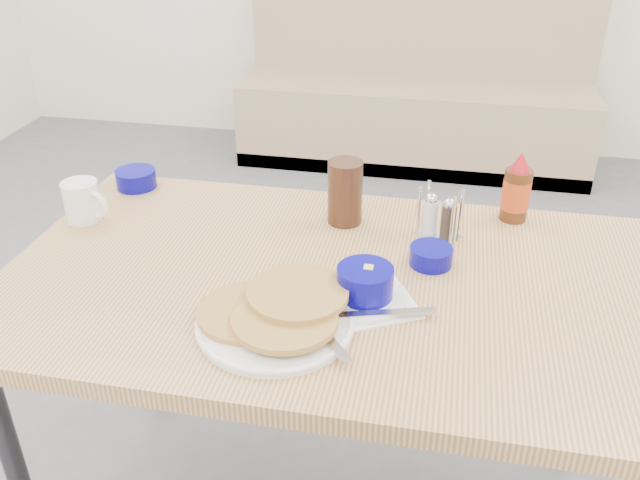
% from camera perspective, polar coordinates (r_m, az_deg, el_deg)
% --- Properties ---
extents(booth_bench, '(1.90, 0.56, 1.22)m').
position_cam_1_polar(booth_bench, '(3.89, 8.03, 11.76)').
color(booth_bench, tan).
rests_on(booth_bench, ground).
extents(dining_table, '(1.40, 0.80, 0.76)m').
position_cam_1_polar(dining_table, '(1.44, 1.33, -5.21)').
color(dining_table, tan).
rests_on(dining_table, ground).
extents(pancake_plate, '(0.31, 0.29, 0.05)m').
position_cam_1_polar(pancake_plate, '(1.26, -3.70, -6.35)').
color(pancake_plate, white).
rests_on(pancake_plate, dining_table).
extents(coffee_mug, '(0.12, 0.09, 0.10)m').
position_cam_1_polar(coffee_mug, '(1.70, -19.33, 3.14)').
color(coffee_mug, white).
rests_on(coffee_mug, dining_table).
extents(grits_setting, '(0.26, 0.25, 0.08)m').
position_cam_1_polar(grits_setting, '(1.32, 3.82, -3.99)').
color(grits_setting, white).
rests_on(grits_setting, dining_table).
extents(creamer_bowl, '(0.10, 0.10, 0.05)m').
position_cam_1_polar(creamer_bowl, '(1.85, -15.23, 4.99)').
color(creamer_bowl, '#07057A').
rests_on(creamer_bowl, dining_table).
extents(butter_bowl, '(0.09, 0.09, 0.04)m').
position_cam_1_polar(butter_bowl, '(1.46, 9.33, -1.34)').
color(butter_bowl, '#07057A').
rests_on(butter_bowl, dining_table).
extents(amber_tumbler, '(0.10, 0.10, 0.15)m').
position_cam_1_polar(amber_tumbler, '(1.59, 2.12, 4.04)').
color(amber_tumbler, '#351D11').
rests_on(amber_tumbler, dining_table).
extents(condiment_caddy, '(0.11, 0.09, 0.12)m').
position_cam_1_polar(condiment_caddy, '(1.56, 9.99, 1.72)').
color(condiment_caddy, silver).
rests_on(condiment_caddy, dining_table).
extents(syrup_bottle, '(0.07, 0.07, 0.17)m').
position_cam_1_polar(syrup_bottle, '(1.67, 16.21, 3.99)').
color(syrup_bottle, '#47230F').
rests_on(syrup_bottle, dining_table).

